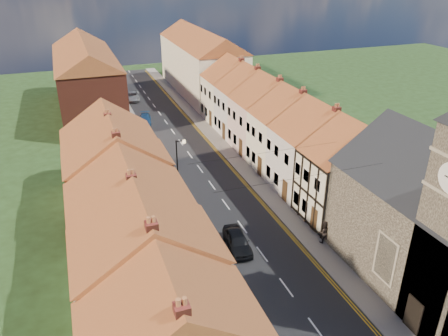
% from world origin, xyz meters
% --- Properties ---
extents(road, '(7.00, 90.00, 0.02)m').
position_xyz_m(road, '(0.00, 30.00, 0.01)').
color(road, black).
rests_on(road, ground).
extents(pavement_left, '(1.80, 90.00, 0.12)m').
position_xyz_m(pavement_left, '(-4.40, 30.00, 0.06)').
color(pavement_left, gray).
rests_on(pavement_left, ground).
extents(pavement_right, '(1.80, 90.00, 0.12)m').
position_xyz_m(pavement_right, '(4.40, 30.00, 0.06)').
color(pavement_right, gray).
rests_on(pavement_right, ground).
extents(church, '(11.25, 14.25, 15.20)m').
position_xyz_m(church, '(9.36, 3.32, 5.88)').
color(church, black).
rests_on(church, ground).
extents(cottage_r_tudor, '(8.30, 5.20, 9.00)m').
position_xyz_m(cottage_r_tudor, '(9.27, 12.70, 4.47)').
color(cottage_r_tudor, '#EEEAC8').
rests_on(cottage_r_tudor, ground).
extents(cottage_r_white_near, '(8.30, 6.00, 9.00)m').
position_xyz_m(cottage_r_white_near, '(9.30, 18.10, 4.47)').
color(cottage_r_white_near, '#B5B2AB').
rests_on(cottage_r_white_near, ground).
extents(cottage_r_cream_mid, '(8.30, 5.20, 9.00)m').
position_xyz_m(cottage_r_cream_mid, '(9.30, 23.50, 4.48)').
color(cottage_r_cream_mid, '#EEEAC8').
rests_on(cottage_r_cream_mid, ground).
extents(cottage_r_pink, '(8.30, 6.00, 9.00)m').
position_xyz_m(cottage_r_pink, '(9.30, 28.90, 4.47)').
color(cottage_r_pink, '#C9A79E').
rests_on(cottage_r_pink, ground).
extents(cottage_r_white_far, '(8.30, 5.20, 9.00)m').
position_xyz_m(cottage_r_white_far, '(9.30, 34.30, 4.48)').
color(cottage_r_white_far, '#B5B2AB').
rests_on(cottage_r_white_far, ground).
extents(cottage_r_cream_far, '(8.30, 6.00, 9.00)m').
position_xyz_m(cottage_r_cream_far, '(9.30, 39.70, 4.47)').
color(cottage_r_cream_far, '#EEEAC8').
rests_on(cottage_r_cream_far, ground).
extents(cottage_l_cream, '(8.30, 6.30, 9.10)m').
position_xyz_m(cottage_l_cream, '(-9.30, 5.55, 4.52)').
color(cottage_l_cream, '#EEEAC8').
rests_on(cottage_l_cream, ground).
extents(cottage_l_white, '(8.30, 6.90, 8.80)m').
position_xyz_m(cottage_l_white, '(-9.30, 11.95, 4.37)').
color(cottage_l_white, '#B5B2AB').
rests_on(cottage_l_white, ground).
extents(cottage_l_brick_mid, '(8.30, 5.70, 9.10)m').
position_xyz_m(cottage_l_brick_mid, '(-9.30, 18.05, 4.53)').
color(cottage_l_brick_mid, '#5F271B').
rests_on(cottage_l_brick_mid, ground).
extents(cottage_l_pink, '(8.30, 6.30, 8.80)m').
position_xyz_m(cottage_l_pink, '(-9.30, 23.85, 4.37)').
color(cottage_l_pink, '#C9A79E').
rests_on(cottage_l_pink, ground).
extents(block_right_far, '(8.30, 24.20, 10.50)m').
position_xyz_m(block_right_far, '(9.30, 55.00, 5.29)').
color(block_right_far, '#EEEAC8').
rests_on(block_right_far, ground).
extents(block_left_far, '(8.30, 24.20, 10.50)m').
position_xyz_m(block_left_far, '(-9.30, 50.00, 5.29)').
color(block_left_far, '#5F271B').
rests_on(block_left_far, ground).
extents(lamppost, '(0.88, 0.15, 6.00)m').
position_xyz_m(lamppost, '(-3.81, 20.00, 3.54)').
color(lamppost, black).
rests_on(lamppost, pavement_left).
extents(car_near, '(2.05, 4.25, 1.40)m').
position_xyz_m(car_near, '(-1.50, 11.35, 0.70)').
color(car_near, black).
rests_on(car_near, ground).
extents(car_far, '(2.26, 4.10, 1.13)m').
position_xyz_m(car_far, '(-2.74, 42.63, 0.56)').
color(car_far, navy).
rests_on(car_far, ground).
extents(car_distant, '(2.76, 4.94, 1.30)m').
position_xyz_m(car_distant, '(-2.59, 54.12, 0.65)').
color(car_distant, '#93979A').
rests_on(car_distant, ground).
extents(pedestrian_left, '(0.70, 0.57, 1.67)m').
position_xyz_m(pedestrian_left, '(-4.03, 11.35, 0.95)').
color(pedestrian_left, black).
rests_on(pedestrian_left, pavement_left).
extents(pedestrian_right, '(0.98, 0.79, 1.89)m').
position_xyz_m(pedestrian_right, '(5.10, 9.68, 1.06)').
color(pedestrian_right, black).
rests_on(pedestrian_right, pavement_right).
extents(pedestrian_left_b, '(0.58, 0.42, 1.50)m').
position_xyz_m(pedestrian_left_b, '(-5.10, 15.85, 0.87)').
color(pedestrian_left_b, black).
rests_on(pedestrian_left_b, pavement_left).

